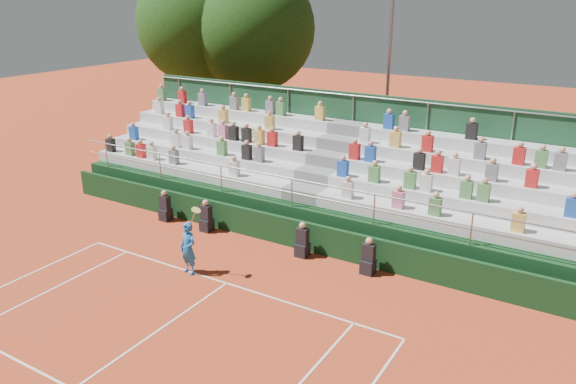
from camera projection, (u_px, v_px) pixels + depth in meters
The scene contains 8 objects.
ground at pixel (227, 283), 16.55m from camera, with size 90.00×90.00×0.00m, color #B9401E.
courtside_wall at pixel (283, 231), 18.96m from camera, with size 20.00×0.15×1.00m, color black.
line_officials at pixel (254, 230), 19.04m from camera, with size 8.63×0.40×1.19m.
grandstand at pixel (328, 188), 21.38m from camera, with size 20.00×5.20×4.40m.
tennis_player at pixel (188, 248), 16.88m from camera, with size 0.86×0.50×2.22m.
tree_west at pixel (201, 22), 30.72m from camera, with size 6.94×6.94×10.04m.
tree_east at pixel (253, 29), 29.69m from camera, with size 6.57×6.57×9.56m.
floodlight_mast at pixel (389, 60), 25.64m from camera, with size 0.60×0.25×8.98m.
Camera 1 is at (9.15, -11.63, 8.09)m, focal length 35.00 mm.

